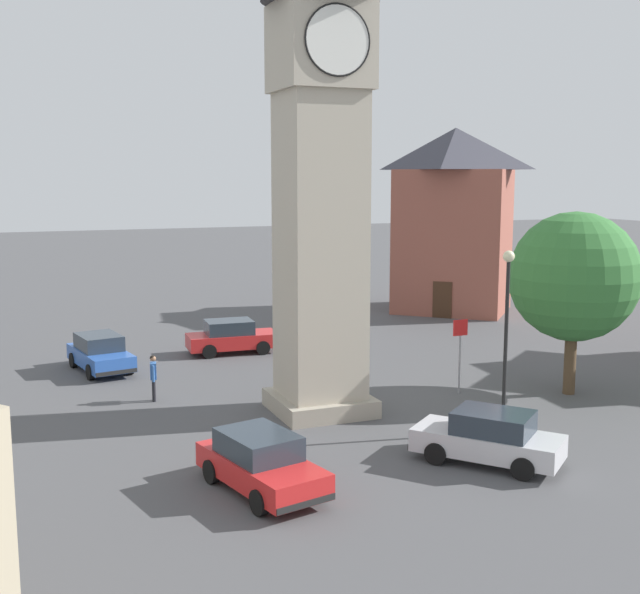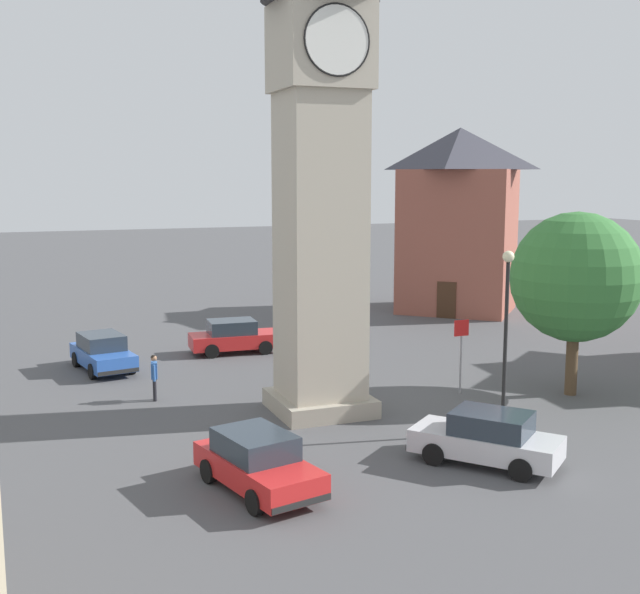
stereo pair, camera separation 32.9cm
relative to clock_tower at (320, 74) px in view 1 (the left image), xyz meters
The scene contains 11 objects.
ground_plane 11.32m from the clock_tower, 96.66° to the right, with size 200.00×200.00×0.00m, color #4C4C4F.
clock_tower is the anchor object (origin of this frame).
car_blue_kerb 12.63m from the clock_tower, 68.61° to the right, with size 3.92×4.26×1.53m.
car_silver_kerb 14.58m from the clock_tower, 91.79° to the left, with size 4.23×2.01×1.53m.
car_red_corner 12.77m from the clock_tower, 124.28° to the right, with size 2.59×4.40×1.53m.
car_white_side 15.13m from the clock_tower, 125.72° to the left, with size 2.42×4.37×1.53m.
pedestrian 12.00m from the clock_tower, 146.02° to the left, with size 0.28×0.55×1.69m.
tree 11.82m from the clock_tower, ahead, with size 4.76×4.76×6.79m.
building_terrace_right 23.10m from the clock_tower, 47.09° to the left, with size 8.69×8.64×10.88m.
lamp_post 9.77m from the clock_tower, 43.54° to the right, with size 0.36×0.36×5.79m.
road_sign 11.01m from the clock_tower, ahead, with size 0.60×0.07×2.80m.
Camera 1 is at (-9.94, -24.59, 8.02)m, focal length 44.56 mm.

